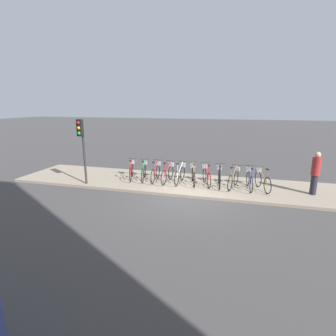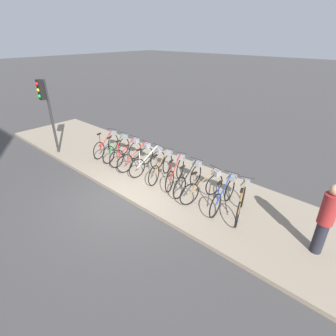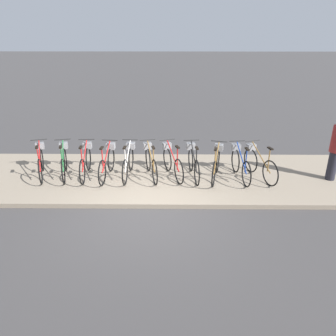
% 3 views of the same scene
% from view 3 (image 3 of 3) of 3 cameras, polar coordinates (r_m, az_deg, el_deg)
% --- Properties ---
extents(ground_plane, '(120.00, 120.00, 0.00)m').
position_cam_3_polar(ground_plane, '(8.09, -3.65, -7.10)').
color(ground_plane, '#423F3F').
extents(sidewalk, '(17.65, 3.46, 0.12)m').
position_cam_3_polar(sidewalk, '(9.60, -2.95, -1.59)').
color(sidewalk, gray).
rests_on(sidewalk, ground_plane).
extents(parked_bicycle_0, '(0.65, 1.63, 1.04)m').
position_cam_3_polar(parked_bicycle_0, '(10.07, -21.29, 1.17)').
color(parked_bicycle_0, black).
rests_on(parked_bicycle_0, sidewalk).
extents(parked_bicycle_1, '(0.56, 1.66, 1.04)m').
position_cam_3_polar(parked_bicycle_1, '(9.86, -17.66, 1.22)').
color(parked_bicycle_1, black).
rests_on(parked_bicycle_1, sidewalk).
extents(parked_bicycle_2, '(0.46, 1.70, 1.04)m').
position_cam_3_polar(parked_bicycle_2, '(9.68, -14.14, 1.23)').
color(parked_bicycle_2, black).
rests_on(parked_bicycle_2, sidewalk).
extents(parked_bicycle_3, '(0.46, 1.70, 1.04)m').
position_cam_3_polar(parked_bicycle_3, '(9.49, -10.50, 1.10)').
color(parked_bicycle_3, black).
rests_on(parked_bicycle_3, sidewalk).
extents(parked_bicycle_4, '(0.46, 1.70, 1.04)m').
position_cam_3_polar(parked_bicycle_4, '(9.43, -6.89, 1.19)').
color(parked_bicycle_4, black).
rests_on(parked_bicycle_4, sidewalk).
extents(parked_bicycle_5, '(0.58, 1.66, 1.04)m').
position_cam_3_polar(parked_bicycle_5, '(9.37, -3.07, 1.19)').
color(parked_bicycle_5, black).
rests_on(parked_bicycle_5, sidewalk).
extents(parked_bicycle_6, '(0.68, 1.62, 1.04)m').
position_cam_3_polar(parked_bicycle_6, '(9.38, 0.67, 1.26)').
color(parked_bicycle_6, black).
rests_on(parked_bicycle_6, sidewalk).
extents(parked_bicycle_7, '(0.46, 1.69, 1.04)m').
position_cam_3_polar(parked_bicycle_7, '(9.35, 4.41, 1.12)').
color(parked_bicycle_7, black).
rests_on(parked_bicycle_7, sidewalk).
extents(parked_bicycle_8, '(0.56, 1.66, 1.04)m').
position_cam_3_polar(parked_bicycle_8, '(9.33, 8.43, 0.88)').
color(parked_bicycle_8, black).
rests_on(parked_bicycle_8, sidewalk).
extents(parked_bicycle_9, '(0.46, 1.69, 1.04)m').
position_cam_3_polar(parked_bicycle_9, '(9.48, 12.42, 0.92)').
color(parked_bicycle_9, black).
rests_on(parked_bicycle_9, sidewalk).
extents(parked_bicycle_10, '(0.68, 1.62, 1.04)m').
position_cam_3_polar(parked_bicycle_10, '(9.63, 15.48, 0.97)').
color(parked_bicycle_10, black).
rests_on(parked_bicycle_10, sidewalk).
extents(pedestrian, '(0.34, 0.34, 1.81)m').
position_cam_3_polar(pedestrian, '(10.07, 27.24, 3.23)').
color(pedestrian, '#23232D').
rests_on(pedestrian, sidewalk).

